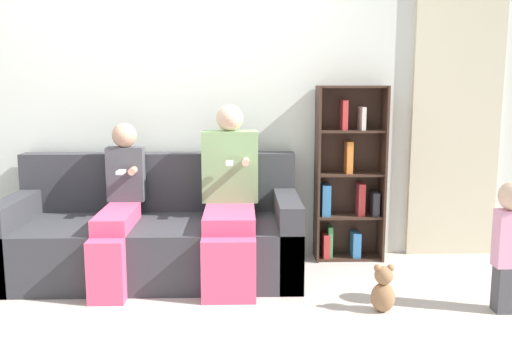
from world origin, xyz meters
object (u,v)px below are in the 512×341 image
at_px(teddy_bear, 383,290).
at_px(adult_seated, 230,193).
at_px(child_seated, 118,205).
at_px(bookshelf, 348,180).
at_px(couch, 155,236).
at_px(toddler_standing, 510,238).

bearing_deg(teddy_bear, adult_seated, 146.44).
bearing_deg(child_seated, bookshelf, 15.62).
height_order(couch, teddy_bear, couch).
relative_size(couch, adult_seated, 1.69).
bearing_deg(bookshelf, toddler_standing, -54.49).
distance_m(toddler_standing, teddy_bear, 0.82).
distance_m(child_seated, toddler_standing, 2.55).
distance_m(couch, toddler_standing, 2.38).
bearing_deg(adult_seated, couch, 169.86).
bearing_deg(adult_seated, teddy_bear, -33.56).
relative_size(child_seated, teddy_bear, 3.66).
bearing_deg(child_seated, toddler_standing, -13.79).
bearing_deg(child_seated, teddy_bear, -18.91).
bearing_deg(bookshelf, couch, -167.08).
distance_m(couch, teddy_bear, 1.67).
bearing_deg(teddy_bear, toddler_standing, -1.35).
xyz_separation_m(toddler_standing, bookshelf, (-0.77, 1.08, 0.17)).
xyz_separation_m(child_seated, toddler_standing, (2.48, -0.61, -0.08)).
bearing_deg(couch, teddy_bear, -25.84).
distance_m(bookshelf, teddy_bear, 1.17).
relative_size(adult_seated, toddler_standing, 1.52).
height_order(child_seated, teddy_bear, child_seated).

